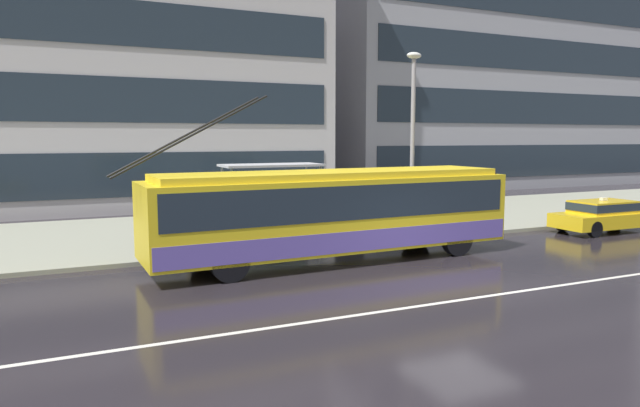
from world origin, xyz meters
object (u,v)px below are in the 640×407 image
Objects in this scene: bus_shelter at (269,183)px; street_lamp at (413,128)px; trolleybus at (334,211)px; pedestrian_at_shelter at (186,195)px; taxi_ahead_of_bus at (605,214)px; pedestrian_approaching_curb at (216,198)px.

bus_shelter is 0.53× the size of street_lamp.
trolleybus is 5.86m from pedestrian_at_shelter.
trolleybus reaches higher than taxi_ahead_of_bus.
bus_shelter is at bearing 21.80° from pedestrian_approaching_curb.
bus_shelter is 1.80× the size of pedestrian_at_shelter.
pedestrian_approaching_curb is at bearing 132.62° from trolleybus.
taxi_ahead_of_bus is 1.26× the size of bus_shelter.
bus_shelter reaches higher than pedestrian_approaching_curb.
trolleybus reaches higher than bus_shelter.
trolleybus is 4.10m from bus_shelter.
bus_shelter is 3.00m from pedestrian_at_shelter.
bus_shelter reaches higher than pedestrian_at_shelter.
street_lamp is at bearing 29.29° from trolleybus.
street_lamp reaches higher than bus_shelter.
pedestrian_approaching_curb is at bearing -158.20° from bus_shelter.
pedestrian_approaching_curb is 0.29× the size of street_lamp.
taxi_ahead_of_bus is at bearing -16.08° from bus_shelter.
trolleybus is at bearing -150.71° from street_lamp.
trolleybus is at bearing -52.04° from pedestrian_at_shelter.
taxi_ahead_of_bus is 8.73m from street_lamp.
bus_shelter is 1.81× the size of pedestrian_approaching_curb.
bus_shelter is 5.70m from street_lamp.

